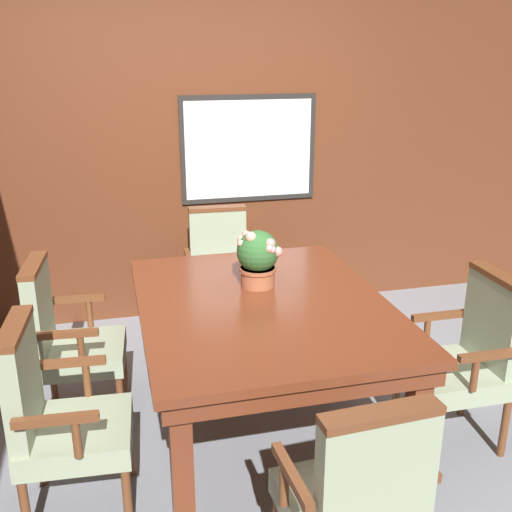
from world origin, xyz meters
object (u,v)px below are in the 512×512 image
at_px(chair_right_near, 468,355).
at_px(potted_plant, 258,257).
at_px(dining_table, 263,318).
at_px(chair_left_far, 65,337).
at_px(chair_head_near, 357,499).
at_px(chair_head_far, 221,270).
at_px(chair_left_near, 56,415).

xyz_separation_m(chair_right_near, potted_plant, (-0.99, 0.56, 0.44)).
bearing_deg(potted_plant, dining_table, -97.33).
height_order(dining_table, chair_left_far, chair_left_far).
bearing_deg(potted_plant, chair_head_near, -89.84).
xyz_separation_m(chair_head_far, potted_plant, (0.02, -1.01, 0.44)).
xyz_separation_m(chair_head_near, potted_plant, (-0.00, 1.41, 0.44)).
relative_size(chair_head_far, potted_plant, 2.93).
relative_size(chair_right_near, chair_left_near, 1.00).
relative_size(chair_left_far, potted_plant, 2.93).
bearing_deg(chair_right_near, chair_left_far, -108.97).
bearing_deg(chair_left_near, chair_left_far, 3.87).
relative_size(chair_right_near, chair_head_near, 1.00).
bearing_deg(chair_left_far, chair_head_far, -46.64).
xyz_separation_m(chair_left_near, potted_plant, (1.07, 0.61, 0.44)).
relative_size(chair_right_near, chair_left_far, 1.00).
distance_m(chair_head_far, potted_plant, 1.10).
relative_size(chair_right_near, potted_plant, 2.93).
xyz_separation_m(dining_table, potted_plant, (0.03, 0.22, 0.26)).
height_order(dining_table, chair_head_far, chair_head_far).
bearing_deg(chair_left_far, potted_plant, -94.58).
bearing_deg(chair_left_near, chair_right_near, -84.80).
bearing_deg(chair_head_far, chair_left_near, -119.84).
height_order(dining_table, chair_head_near, chair_head_near).
xyz_separation_m(chair_left_far, chair_head_far, (1.04, 0.84, 0.00)).
bearing_deg(potted_plant, chair_left_near, -150.27).
bearing_deg(chair_head_near, potted_plant, -92.99).
distance_m(dining_table, chair_left_far, 1.12).
height_order(chair_left_far, chair_left_near, same).
xyz_separation_m(chair_right_near, chair_head_far, (-1.02, 1.57, 0.00)).
bearing_deg(chair_head_far, chair_right_near, -54.19).
xyz_separation_m(dining_table, chair_right_near, (1.02, -0.34, -0.18)).
height_order(chair_left_far, chair_head_far, same).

